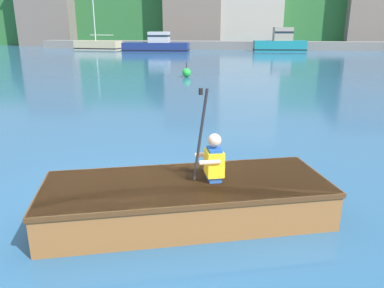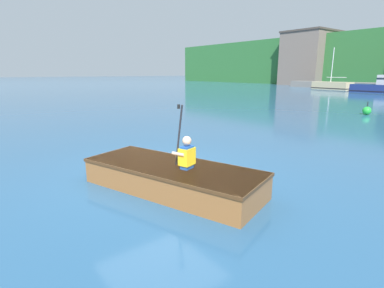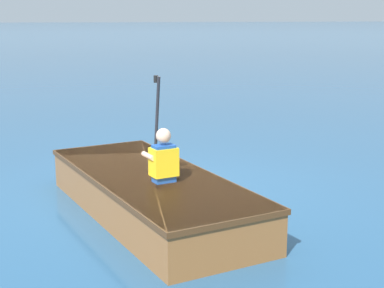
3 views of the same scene
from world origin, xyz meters
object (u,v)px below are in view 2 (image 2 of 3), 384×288
Objects in this scene: person_paddler at (186,154)px; channel_buoy at (367,111)px; moored_boat_dock_west_end at (332,86)px; rowboat_foreground at (170,175)px.

channel_buoy is (-2.63, 14.37, -0.57)m from person_paddler.
moored_boat_dock_west_end is 40.14m from rowboat_foreground.
person_paddler is 14.62m from channel_buoy.
moored_boat_dock_west_end is at bearing 113.21° from rowboat_foreground.
person_paddler is 1.66× the size of channel_buoy.
moored_boat_dock_west_end is 1.40× the size of rowboat_foreground.
rowboat_foreground is at bearing -81.20° from channel_buoy.
moored_boat_dock_west_end is at bearing 113.79° from person_paddler.
person_paddler is at bearing -79.63° from channel_buoy.
person_paddler is at bearing 17.83° from rowboat_foreground.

